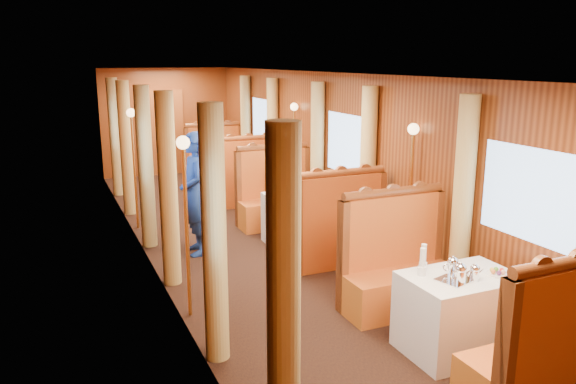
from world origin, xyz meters
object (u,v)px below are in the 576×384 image
banquette_mid_aft (276,200)px  banquette_far_fwd (247,183)px  teapot_back (452,269)px  rose_vase_far (231,148)px  passenger (282,184)px  rose_vase_mid (305,183)px  banquette_near_fwd (548,360)px  banquette_mid_fwd (334,234)px  table_near (459,313)px  table_far (230,175)px  banquette_near_aft (398,272)px  teapot_left (460,276)px  tea_tray (456,279)px  steward (195,194)px  fruit_plate (497,273)px  teapot_right (475,274)px  table_mid (302,218)px  banquette_far_aft (216,165)px

banquette_mid_aft → banquette_far_fwd: 1.47m
banquette_mid_aft → teapot_back: bearing=-91.1°
banquette_far_fwd → rose_vase_far: banquette_far_fwd is taller
teapot_back → passenger: (0.09, 4.22, -0.08)m
banquette_mid_aft → rose_vase_mid: (0.03, -1.05, 0.50)m
banquette_near_fwd → banquette_mid_fwd: same height
table_near → banquette_mid_aft: size_ratio=0.78×
table_near → banquette_mid_aft: bearing=90.0°
table_far → passenger: 2.76m
rose_vase_far → banquette_near_aft: bearing=-90.3°
banquette_near_aft → teapot_left: banquette_near_aft is taller
banquette_mid_fwd → rose_vase_mid: bearing=88.1°
tea_tray → rose_vase_mid: bearing=87.4°
steward → fruit_plate: bearing=29.7°
tea_tray → teapot_right: bearing=-26.2°
banquette_mid_aft → tea_tray: size_ratio=3.94×
teapot_back → steward: 3.92m
banquette_mid_aft → table_mid: bearing=-90.0°
banquette_mid_aft → banquette_far_aft: (0.00, 3.50, 0.00)m
teapot_left → passenger: size_ratio=0.23×
banquette_near_fwd → teapot_back: (-0.09, 1.05, 0.40)m
teapot_right → fruit_plate: teapot_right is taller
banquette_far_fwd → tea_tray: (-0.13, -6.05, 0.33)m
banquette_far_fwd → rose_vase_far: 1.15m
banquette_far_aft → tea_tray: bearing=-90.9°
banquette_near_fwd → rose_vase_mid: banquette_near_fwd is taller
table_near → table_far: bearing=90.0°
banquette_near_aft → banquette_mid_fwd: (0.00, 1.47, 0.00)m
tea_tray → teapot_back: (0.04, 0.10, 0.06)m
teapot_back → table_mid: bearing=104.5°
banquette_near_aft → steward: steward is taller
table_near → banquette_near_aft: bearing=90.0°
banquette_mid_aft → passenger: bearing=-90.0°
banquette_far_fwd → teapot_left: banquette_far_fwd is taller
tea_tray → steward: (-1.45, 3.74, 0.11)m
passenger → steward: bearing=-159.4°
banquette_far_aft → teapot_back: bearing=-90.6°
teapot_left → table_mid: bearing=93.2°
banquette_near_fwd → banquette_mid_fwd: (0.00, 3.50, 0.00)m
banquette_near_fwd → passenger: 5.29m
banquette_far_fwd → table_far: bearing=90.0°
banquette_far_aft → teapot_right: size_ratio=9.34×
banquette_far_aft → teapot_back: banquette_far_aft is taller
steward → banquette_near_fwd: bearing=21.8°
table_near → tea_tray: (-0.13, -0.06, 0.38)m
banquette_far_aft → steward: bearing=-109.9°
table_near → teapot_right: bearing=-81.9°
teapot_right → teapot_back: 0.21m
teapot_left → passenger: passenger is taller
teapot_left → teapot_right: size_ratio=1.24×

